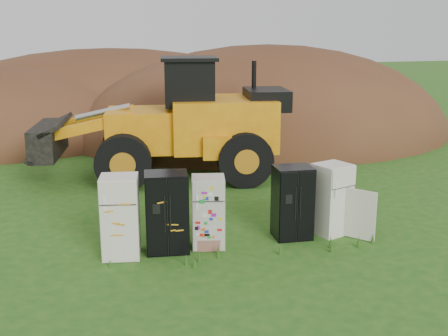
% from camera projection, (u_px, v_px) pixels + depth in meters
% --- Properties ---
extents(ground, '(120.00, 120.00, 0.00)m').
position_uv_depth(ground, '(233.00, 243.00, 12.68)').
color(ground, '#205516').
rests_on(ground, ground).
extents(fridge_leftmost, '(0.91, 0.88, 1.76)m').
position_uv_depth(fridge_leftmost, '(120.00, 217.00, 11.79)').
color(fridge_leftmost, white).
rests_on(fridge_leftmost, ground).
extents(fridge_black_side, '(1.01, 0.85, 1.75)m').
position_uv_depth(fridge_black_side, '(167.00, 212.00, 12.08)').
color(fridge_black_side, black).
rests_on(fridge_black_side, ground).
extents(fridge_sticker, '(0.85, 0.81, 1.60)m').
position_uv_depth(fridge_sticker, '(208.00, 212.00, 12.35)').
color(fridge_sticker, silver).
rests_on(fridge_sticker, ground).
extents(fridge_black_right, '(0.91, 0.78, 1.68)m').
position_uv_depth(fridge_black_right, '(292.00, 202.00, 12.88)').
color(fridge_black_right, black).
rests_on(fridge_black_right, ground).
extents(fridge_open_door, '(0.94, 0.90, 1.68)m').
position_uv_depth(fridge_open_door, '(331.00, 199.00, 13.13)').
color(fridge_open_door, white).
rests_on(fridge_open_door, ground).
extents(wheel_loader, '(8.44, 4.65, 3.86)m').
position_uv_depth(wheel_loader, '(159.00, 119.00, 17.75)').
color(wheel_loader, orange).
rests_on(wheel_loader, ground).
extents(dirt_mound_right, '(17.06, 12.51, 8.09)m').
position_uv_depth(dirt_mound_right, '(266.00, 135.00, 25.39)').
color(dirt_mound_right, '#4E2B19').
rests_on(dirt_mound_right, ground).
extents(dirt_mound_back, '(20.45, 13.63, 7.48)m').
position_uv_depth(dirt_mound_back, '(111.00, 120.00, 29.50)').
color(dirt_mound_back, '#4E2B19').
rests_on(dirt_mound_back, ground).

